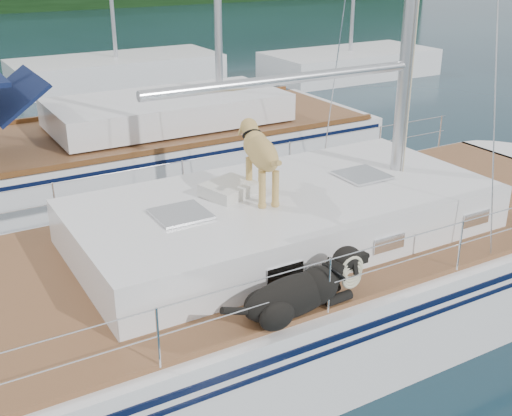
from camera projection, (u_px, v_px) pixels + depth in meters
ground at (230, 336)px, 8.20m from camera, size 120.00×120.00×0.00m
main_sailboat at (236, 288)px, 7.98m from camera, size 12.00×3.80×14.01m
neighbor_sailboat at (121, 155)px, 13.12m from camera, size 11.00×3.50×13.30m
bg_boat_center at (117, 71)px, 22.66m from camera, size 7.20×3.00×11.65m
bg_boat_east at (350, 64)px, 23.98m from camera, size 6.40×3.00×11.65m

